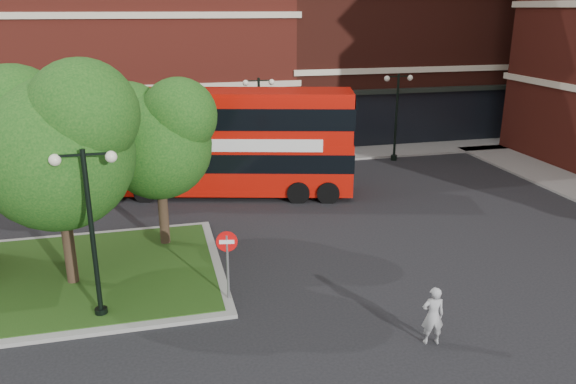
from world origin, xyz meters
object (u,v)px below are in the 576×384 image
object	(u,v)px
bus	(231,136)
woman	(433,316)
car_white	(278,154)
car_silver	(230,152)

from	to	relation	value
bus	woman	bearing A→B (deg)	-62.02
woman	car_white	xyz separation A→B (m)	(-0.10, 17.76, -0.05)
car_white	woman	bearing A→B (deg)	-174.62
bus	car_silver	bearing A→B (deg)	97.34
car_silver	car_white	size ratio (longest dim) A/B	0.86
woman	car_silver	xyz separation A→B (m)	(-2.53, 19.26, -0.13)
woman	car_silver	world-z (taller)	woman
bus	car_white	size ratio (longest dim) A/B	2.47
car_white	car_silver	bearing A→B (deg)	63.28
car_silver	bus	bearing A→B (deg)	169.74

